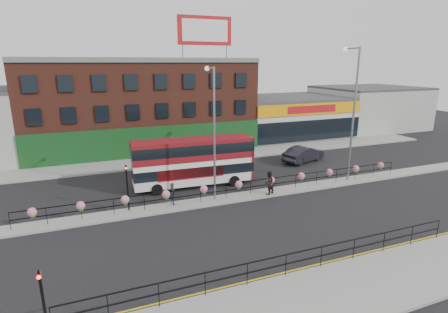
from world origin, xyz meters
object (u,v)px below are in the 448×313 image
object	(u,v)px
double_decker_bus	(194,157)
pedestrian_a	(173,193)
car	(304,154)
lamp_column_east	(352,103)
lamp_column_west	(213,123)
pedestrian_b	(269,183)

from	to	relation	value
double_decker_bus	pedestrian_a	xyz separation A→B (m)	(-2.63, -3.49, -1.49)
car	lamp_column_east	distance (m)	8.67
car	lamp_column_east	bearing A→B (deg)	160.75
double_decker_bus	lamp_column_west	size ratio (longest dim) A/B	1.04
lamp_column_west	lamp_column_east	world-z (taller)	lamp_column_east
lamp_column_east	pedestrian_a	bearing A→B (deg)	179.95
car	lamp_column_west	bearing A→B (deg)	98.81
double_decker_bus	lamp_column_west	distance (m)	4.90
car	lamp_column_west	world-z (taller)	lamp_column_west
car	double_decker_bus	bearing A→B (deg)	83.81
double_decker_bus	pedestrian_a	size ratio (longest dim) A/B	6.26
car	lamp_column_east	xyz separation A→B (m)	(-0.01, -6.40, 5.85)
pedestrian_a	lamp_column_west	size ratio (longest dim) A/B	0.17
pedestrian_b	pedestrian_a	bearing A→B (deg)	-27.17
double_decker_bus	car	distance (m)	12.99
car	pedestrian_a	world-z (taller)	pedestrian_a
lamp_column_east	car	bearing A→B (deg)	89.89
double_decker_bus	car	world-z (taller)	double_decker_bus
double_decker_bus	lamp_column_west	xyz separation A→B (m)	(0.43, -3.55, 3.35)
lamp_column_west	lamp_column_east	distance (m)	12.15
pedestrian_b	lamp_column_east	xyz separation A→B (m)	(7.90, 0.73, 5.61)
lamp_column_west	car	bearing A→B (deg)	27.96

